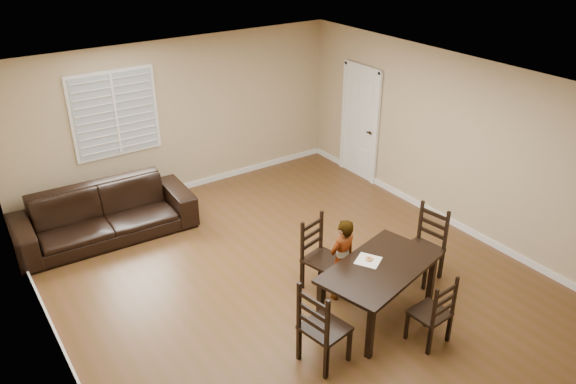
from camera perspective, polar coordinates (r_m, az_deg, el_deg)
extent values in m
plane|color=#57351D|center=(7.75, 0.81, -9.21)|extent=(7.00, 7.00, 0.00)
cube|color=tan|center=(9.88, -10.97, 7.40)|extent=(6.00, 0.04, 2.70)
cube|color=tan|center=(5.10, 25.01, -15.29)|extent=(6.00, 0.04, 2.70)
cube|color=tan|center=(6.07, -23.20, -7.58)|extent=(0.04, 7.00, 2.70)
cube|color=tan|center=(8.96, 16.84, 4.67)|extent=(0.04, 7.00, 2.70)
cube|color=white|center=(6.53, 0.97, 10.30)|extent=(6.00, 7.00, 0.04)
cube|color=white|center=(9.39, -17.15, 7.60)|extent=(1.40, 0.08, 1.40)
cube|color=white|center=(10.46, 7.32, 6.89)|extent=(0.06, 0.94, 2.05)
cylinder|color=#332114|center=(10.26, 8.27, 5.97)|extent=(0.06, 0.06, 0.02)
cube|color=white|center=(10.36, -10.31, 0.59)|extent=(6.00, 0.03, 0.10)
cube|color=white|center=(6.85, -21.05, -16.60)|extent=(0.03, 7.00, 0.10)
cube|color=white|center=(9.49, 15.76, -2.62)|extent=(0.03, 7.00, 0.10)
cube|color=black|center=(6.90, 9.34, -7.58)|extent=(1.71, 1.22, 0.04)
cube|color=black|center=(6.50, 8.34, -14.01)|extent=(0.08, 0.08, 0.68)
cube|color=black|center=(7.48, 14.37, -8.50)|extent=(0.08, 0.08, 0.68)
cube|color=black|center=(6.81, 3.30, -11.53)|extent=(0.08, 0.08, 0.68)
cube|color=black|center=(7.75, 9.76, -6.61)|extent=(0.08, 0.08, 0.68)
cube|color=black|center=(7.45, 3.56, -6.85)|extent=(0.55, 0.52, 0.04)
cube|color=black|center=(7.51, 2.41, -5.87)|extent=(0.45, 0.15, 1.01)
cube|color=black|center=(7.36, 3.68, -9.47)|extent=(0.05, 0.05, 0.41)
cube|color=black|center=(7.62, 5.52, -8.13)|extent=(0.05, 0.05, 0.41)
cube|color=black|center=(7.54, 1.48, -8.41)|extent=(0.05, 0.05, 0.41)
cube|color=black|center=(7.80, 3.35, -7.14)|extent=(0.05, 0.05, 0.41)
cube|color=black|center=(6.82, 14.20, -11.83)|extent=(0.44, 0.41, 0.04)
cube|color=black|center=(6.70, 15.43, -12.07)|extent=(0.41, 0.07, 0.91)
cube|color=black|center=(7.13, 13.88, -11.91)|extent=(0.04, 0.04, 0.37)
cube|color=black|center=(6.91, 11.97, -13.16)|extent=(0.04, 0.04, 0.37)
cube|color=black|center=(6.99, 16.01, -13.14)|extent=(0.04, 0.04, 0.37)
cube|color=black|center=(6.76, 14.14, -14.47)|extent=(0.04, 0.04, 0.37)
cube|color=black|center=(6.34, 3.76, -13.62)|extent=(0.52, 0.54, 0.04)
cube|color=black|center=(6.18, 2.50, -13.95)|extent=(0.12, 0.47, 1.05)
cube|color=black|center=(6.51, 6.23, -15.23)|extent=(0.05, 0.05, 0.43)
cube|color=black|center=(6.71, 3.48, -13.61)|extent=(0.05, 0.05, 0.43)
cube|color=black|center=(6.30, 3.92, -16.90)|extent=(0.05, 0.05, 0.43)
cube|color=black|center=(6.50, 1.15, -15.14)|extent=(0.05, 0.05, 0.43)
cube|color=black|center=(7.82, 13.48, -5.70)|extent=(0.50, 0.53, 0.04)
cube|color=black|center=(7.93, 14.35, -4.71)|extent=(0.11, 0.47, 1.04)
cube|color=black|center=(7.91, 11.31, -7.09)|extent=(0.05, 0.05, 0.43)
cube|color=black|center=(7.73, 13.73, -8.27)|extent=(0.05, 0.05, 0.43)
cube|color=black|center=(8.17, 12.90, -6.05)|extent=(0.05, 0.05, 0.43)
cube|color=black|center=(8.00, 15.27, -7.15)|extent=(0.05, 0.05, 0.43)
imported|color=gray|center=(7.22, 5.52, -6.83)|extent=(0.44, 0.31, 1.14)
cube|color=silver|center=(6.96, 8.15, -6.90)|extent=(0.38, 0.38, 0.00)
torus|color=#D48D4C|center=(6.96, 8.25, -6.72)|extent=(0.09, 0.09, 0.03)
torus|color=silver|center=(6.96, 8.25, -6.65)|extent=(0.08, 0.08, 0.02)
imported|color=black|center=(9.02, -18.17, -2.15)|extent=(2.71, 1.15, 0.78)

